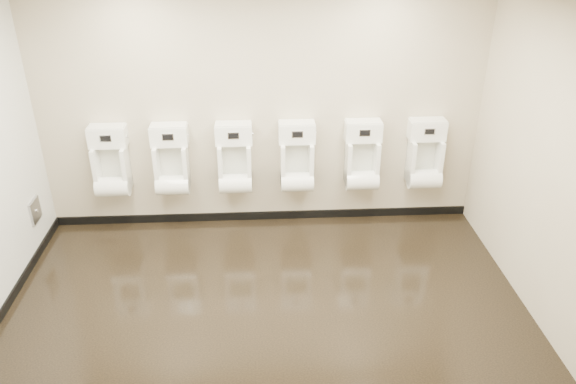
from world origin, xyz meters
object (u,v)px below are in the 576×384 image
access_panel (35,211)px  urinal_4 (362,160)px  urinal_1 (172,165)px  urinal_3 (297,162)px  urinal_2 (235,163)px  urinal_0 (111,166)px  urinal_5 (425,159)px

access_panel → urinal_4: bearing=6.4°
urinal_1 → urinal_3: 1.43m
urinal_2 → urinal_3: size_ratio=1.00×
urinal_0 → urinal_3: (2.10, 0.00, 0.00)m
urinal_0 → urinal_1: same height
urinal_2 → urinal_4: same height
urinal_0 → urinal_2: bearing=0.0°
urinal_0 → urinal_5: 3.59m
urinal_5 → urinal_2: bearing=180.0°
urinal_3 → urinal_1: bearing=180.0°
urinal_0 → urinal_4: size_ratio=1.00×
urinal_2 → urinal_5: same height
urinal_2 → urinal_4: (1.46, 0.00, 0.00)m
urinal_4 → urinal_5: 0.74m
urinal_5 → urinal_3: bearing=180.0°
urinal_3 → access_panel: bearing=-171.9°
access_panel → urinal_5: bearing=5.4°
urinal_5 → urinal_4: bearing=180.0°
urinal_0 → urinal_1: 0.68m
urinal_3 → urinal_4: 0.76m
urinal_0 → urinal_3: same height
urinal_0 → urinal_1: (0.68, 0.00, 0.00)m
urinal_3 → urinal_4: bearing=0.0°
urinal_1 → urinal_5: 2.92m
access_panel → urinal_3: size_ratio=0.31×
access_panel → urinal_4: (3.63, 0.41, 0.32)m
access_panel → urinal_0: size_ratio=0.31×
access_panel → urinal_4: size_ratio=0.31×
urinal_1 → urinal_5: size_ratio=1.00×
access_panel → urinal_4: urinal_4 is taller
urinal_0 → access_panel: bearing=-152.1°
urinal_2 → urinal_3: (0.71, 0.00, 0.00)m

